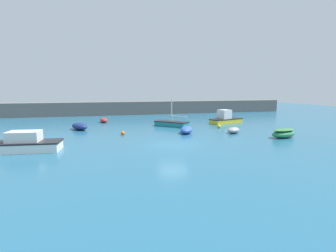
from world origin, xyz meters
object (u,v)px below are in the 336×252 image
object	(u,v)px
rowboat_blue_near	(80,126)
cabin_cruiser_white	(20,144)
rowboat_with_red_cover	(284,133)
mooring_buoy_yellow	(219,126)
motorboat_with_cabin	(225,119)
rowboat_white_midwater	(186,130)
dinghy_near_pier	(104,120)
sailboat_twin_hulled	(172,124)
fishing_dinghy_green	(234,130)
mooring_buoy_orange	(123,133)

from	to	relation	value
rowboat_blue_near	cabin_cruiser_white	xyz separation A→B (m)	(-3.88, -10.61, 0.17)
rowboat_with_red_cover	mooring_buoy_yellow	bearing A→B (deg)	-80.96
rowboat_blue_near	motorboat_with_cabin	distance (m)	20.06
rowboat_blue_near	cabin_cruiser_white	world-z (taller)	cabin_cruiser_white
rowboat_white_midwater	dinghy_near_pier	distance (m)	15.04
rowboat_blue_near	motorboat_with_cabin	bearing A→B (deg)	-114.63
sailboat_twin_hulled	cabin_cruiser_white	distance (m)	18.68
sailboat_twin_hulled	rowboat_blue_near	world-z (taller)	sailboat_twin_hulled
rowboat_blue_near	cabin_cruiser_white	distance (m)	11.30
cabin_cruiser_white	rowboat_white_midwater	bearing A→B (deg)	-156.58
sailboat_twin_hulled	mooring_buoy_yellow	size ratio (longest dim) A/B	9.76
fishing_dinghy_green	mooring_buoy_yellow	size ratio (longest dim) A/B	4.98
dinghy_near_pier	sailboat_twin_hulled	bearing A→B (deg)	43.38
rowboat_white_midwater	mooring_buoy_orange	bearing A→B (deg)	-69.66
rowboat_blue_near	rowboat_white_midwater	distance (m)	13.10
rowboat_with_red_cover	mooring_buoy_yellow	distance (m)	8.50
rowboat_with_red_cover	rowboat_blue_near	bearing A→B (deg)	-42.74
rowboat_white_midwater	dinghy_near_pier	xyz separation A→B (m)	(-8.75, 12.23, -0.04)
motorboat_with_cabin	rowboat_with_red_cover	distance (m)	11.83
motorboat_with_cabin	mooring_buoy_orange	world-z (taller)	motorboat_with_cabin
cabin_cruiser_white	mooring_buoy_orange	distance (m)	10.20
fishing_dinghy_green	mooring_buoy_yellow	xyz separation A→B (m)	(0.14, 3.95, -0.10)
rowboat_blue_near	dinghy_near_pier	world-z (taller)	rowboat_blue_near
motorboat_with_cabin	rowboat_with_red_cover	xyz separation A→B (m)	(0.41, -11.82, -0.20)
rowboat_white_midwater	rowboat_with_red_cover	size ratio (longest dim) A/B	0.96
rowboat_blue_near	rowboat_white_midwater	xyz separation A→B (m)	(11.78, -5.74, -0.05)
rowboat_with_red_cover	mooring_buoy_yellow	xyz separation A→B (m)	(-3.40, 7.79, -0.24)
cabin_cruiser_white	mooring_buoy_yellow	world-z (taller)	cabin_cruiser_white
sailboat_twin_hulled	cabin_cruiser_white	xyz separation A→B (m)	(-15.50, -10.41, 0.22)
motorboat_with_cabin	rowboat_white_midwater	world-z (taller)	motorboat_with_cabin
mooring_buoy_yellow	rowboat_blue_near	bearing A→B (deg)	169.43
mooring_buoy_orange	motorboat_with_cabin	bearing A→B (deg)	21.34
motorboat_with_cabin	dinghy_near_pier	world-z (taller)	motorboat_with_cabin
fishing_dinghy_green	dinghy_near_pier	xyz separation A→B (m)	(-13.88, 13.62, 0.01)
rowboat_blue_near	dinghy_near_pier	distance (m)	7.16
sailboat_twin_hulled	dinghy_near_pier	xyz separation A→B (m)	(-8.59, 6.69, -0.04)
rowboat_blue_near	fishing_dinghy_green	distance (m)	18.35
sailboat_twin_hulled	mooring_buoy_orange	distance (m)	8.49
rowboat_blue_near	sailboat_twin_hulled	bearing A→B (deg)	-118.03
motorboat_with_cabin	fishing_dinghy_green	bearing A→B (deg)	-128.99
motorboat_with_cabin	rowboat_blue_near	bearing A→B (deg)	164.85
rowboat_with_red_cover	mooring_buoy_yellow	world-z (taller)	rowboat_with_red_cover
fishing_dinghy_green	dinghy_near_pier	distance (m)	19.44
mooring_buoy_yellow	mooring_buoy_orange	size ratio (longest dim) A/B	1.06
rowboat_blue_near	cabin_cruiser_white	bearing A→B (deg)	132.87
fishing_dinghy_green	mooring_buoy_orange	bearing A→B (deg)	133.35
sailboat_twin_hulled	rowboat_with_red_cover	distance (m)	13.93
rowboat_white_midwater	rowboat_blue_near	bearing A→B (deg)	-90.76
sailboat_twin_hulled	fishing_dinghy_green	bearing A→B (deg)	172.98
mooring_buoy_orange	rowboat_white_midwater	bearing A→B (deg)	-4.88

